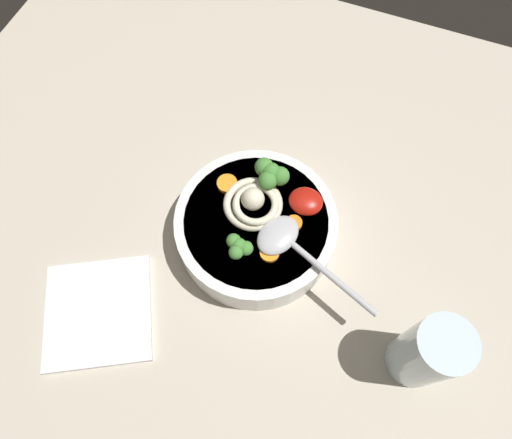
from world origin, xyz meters
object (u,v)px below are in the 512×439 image
object	(u,v)px
soup_spoon	(286,242)
drinking_glass	(428,353)
folded_napkin	(98,312)
soup_bowl	(256,228)
noodle_pile	(254,203)

from	to	relation	value
soup_spoon	drinking_glass	distance (cm)	20.13
folded_napkin	soup_bowl	bearing A→B (deg)	49.61
soup_bowl	soup_spoon	world-z (taller)	soup_spoon
folded_napkin	drinking_glass	bearing A→B (deg)	12.79
noodle_pile	soup_spoon	world-z (taller)	noodle_pile
soup_bowl	noodle_pile	distance (cm)	4.05
soup_spoon	drinking_glass	size ratio (longest dim) A/B	1.37
soup_bowl	noodle_pile	world-z (taller)	noodle_pile
soup_bowl	drinking_glass	world-z (taller)	drinking_glass
soup_spoon	folded_napkin	world-z (taller)	soup_spoon
soup_bowl	folded_napkin	world-z (taller)	soup_bowl
soup_spoon	drinking_glass	world-z (taller)	drinking_glass
noodle_pile	soup_spoon	xyz separation A→B (cm)	(5.67, -3.44, -0.26)
soup_bowl	folded_napkin	distance (cm)	22.85
soup_spoon	noodle_pile	bearing A→B (deg)	170.11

